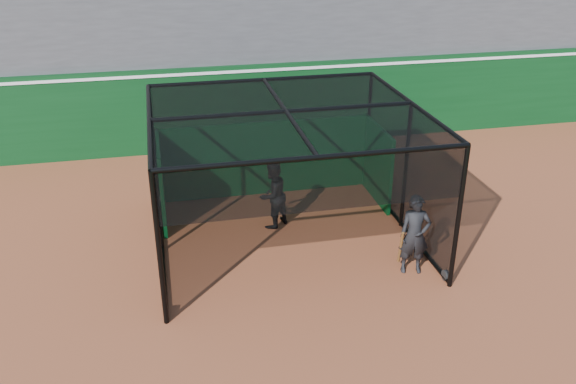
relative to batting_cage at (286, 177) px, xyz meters
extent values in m
plane|color=brown|center=(-0.50, -2.60, -1.46)|extent=(120.00, 120.00, 0.00)
cube|color=#0A3915|center=(-0.50, 5.90, -0.21)|extent=(50.00, 0.45, 2.50)
cube|color=white|center=(-0.50, 5.90, 0.89)|extent=(50.00, 0.50, 0.08)
cube|color=#064519|center=(0.00, 2.39, -0.51)|extent=(5.30, 0.10, 1.90)
cylinder|color=black|center=(-2.71, -2.34, -1.35)|extent=(0.08, 0.22, 0.22)
cylinder|color=black|center=(2.71, -2.34, -1.35)|extent=(0.08, 0.22, 0.22)
cylinder|color=black|center=(-2.71, 2.31, -1.35)|extent=(0.08, 0.22, 0.22)
cylinder|color=black|center=(2.71, 2.31, -1.35)|extent=(0.08, 0.22, 0.22)
imported|color=black|center=(-0.18, 0.60, -0.67)|extent=(0.97, 0.93, 1.57)
imported|color=black|center=(2.19, -1.88, -0.63)|extent=(0.67, 0.50, 1.66)
cylinder|color=#593819|center=(1.94, -1.83, -0.91)|extent=(0.14, 0.32, 0.81)
camera|label=1|loc=(-2.46, -11.56, 5.25)|focal=38.00mm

